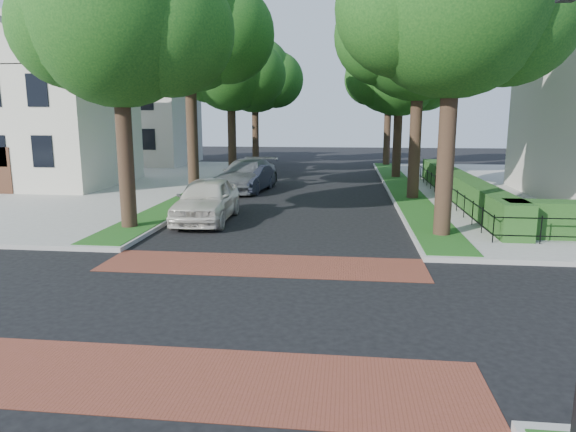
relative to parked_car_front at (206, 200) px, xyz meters
name	(u,v)px	position (x,y,z in m)	size (l,w,h in m)	color
ground	(238,307)	(3.18, -9.03, -0.86)	(120.00, 120.00, 0.00)	black
crosswalk_far	(262,265)	(3.18, -5.83, -0.85)	(9.00, 2.20, 0.01)	brown
crosswalk_near	(196,380)	(3.18, -12.23, -0.85)	(9.00, 2.20, 0.01)	brown
grass_strip_ne	(402,187)	(8.58, 10.07, -0.70)	(1.60, 29.80, 0.02)	#194B15
grass_strip_nw	(216,184)	(-2.22, 10.07, -0.70)	(1.60, 29.80, 0.02)	#194B15
tree_right_near	(457,1)	(8.79, -1.79, 6.77)	(7.75, 6.67, 10.66)	black
tree_right_mid	(422,31)	(8.80, 6.22, 7.13)	(8.25, 7.09, 11.22)	black
tree_right_far	(401,72)	(8.78, 15.20, 6.05)	(7.25, 6.23, 9.74)	black
tree_right_back	(390,77)	(8.79, 24.20, 6.41)	(7.50, 6.45, 10.20)	black
tree_left_near	(123,21)	(-2.21, -1.80, 6.41)	(7.50, 6.45, 10.20)	black
tree_left_mid	(192,28)	(-2.21, 6.22, 7.49)	(8.00, 6.88, 11.48)	black
tree_left_far	(233,70)	(-2.22, 15.19, 6.26)	(7.00, 6.02, 9.86)	black
tree_left_back	(257,76)	(-2.21, 24.21, 6.55)	(7.75, 6.66, 10.44)	black
hedge_main_road	(459,186)	(10.88, 5.97, -0.11)	(1.00, 18.00, 1.20)	#1F4116
fence_main_road	(442,189)	(10.08, 5.97, -0.26)	(0.06, 18.00, 0.90)	black
house_left_near	(38,99)	(-12.31, 8.97, 4.18)	(10.00, 9.00, 10.14)	beige
house_left_far	(136,105)	(-12.31, 22.97, 4.18)	(10.00, 9.00, 10.14)	beige
parked_car_front	(206,200)	(0.00, 0.00, 0.00)	(2.03, 5.04, 1.72)	silver
parked_car_middle	(251,179)	(0.25, 8.24, -0.14)	(1.52, 4.36, 1.44)	#1F222E
parked_car_rear	(247,175)	(-0.11, 8.72, 0.00)	(2.41, 5.92, 1.72)	slate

